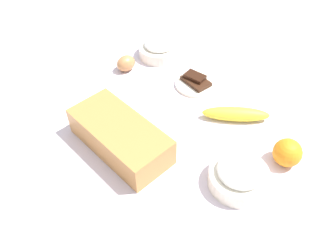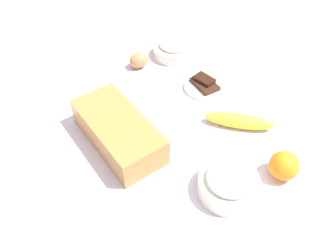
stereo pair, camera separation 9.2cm
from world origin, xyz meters
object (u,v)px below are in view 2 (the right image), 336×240
at_px(orange_fruit, 284,166).
at_px(chocolate_plate, 205,85).
at_px(egg_near_butter, 139,60).
at_px(sugar_bowl, 174,48).
at_px(loaf_pan, 118,131).
at_px(flour_bowl, 229,183).
at_px(banana, 239,121).

relative_size(orange_fruit, chocolate_plate, 0.55).
xyz_separation_m(egg_near_butter, chocolate_plate, (-0.22, -0.10, -0.02)).
bearing_deg(egg_near_butter, sugar_bowl, -97.71).
distance_m(sugar_bowl, egg_near_butter, 0.14).
distance_m(loaf_pan, egg_near_butter, 0.34).
height_order(flour_bowl, orange_fruit, orange_fruit).
height_order(flour_bowl, chocolate_plate, flour_bowl).
height_order(loaf_pan, egg_near_butter, loaf_pan).
relative_size(sugar_bowl, orange_fruit, 1.97).
height_order(sugar_bowl, banana, sugar_bowl).
bearing_deg(sugar_bowl, chocolate_plate, 169.94).
distance_m(loaf_pan, orange_fruit, 0.42).
xyz_separation_m(sugar_bowl, chocolate_plate, (-0.20, 0.04, -0.02)).
bearing_deg(loaf_pan, egg_near_butter, -41.50).
relative_size(sugar_bowl, banana, 0.75).
xyz_separation_m(loaf_pan, sugar_bowl, (0.23, -0.37, -0.01)).
height_order(loaf_pan, flour_bowl, loaf_pan).
height_order(loaf_pan, banana, loaf_pan).
bearing_deg(flour_bowl, loaf_pan, 22.52).
height_order(loaf_pan, orange_fruit, loaf_pan).
height_order(egg_near_butter, chocolate_plate, egg_near_butter).
distance_m(banana, chocolate_plate, 0.19).
bearing_deg(orange_fruit, chocolate_plate, -11.71).
bearing_deg(sugar_bowl, banana, 169.12).
distance_m(loaf_pan, banana, 0.33).
relative_size(flour_bowl, orange_fruit, 1.99).
distance_m(flour_bowl, sugar_bowl, 0.57).
distance_m(orange_fruit, chocolate_plate, 0.37).
bearing_deg(loaf_pan, banana, -115.95).
relative_size(orange_fruit, egg_near_butter, 1.11).
xyz_separation_m(sugar_bowl, banana, (-0.38, 0.07, -0.01)).
height_order(flour_bowl, sugar_bowl, flour_bowl).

